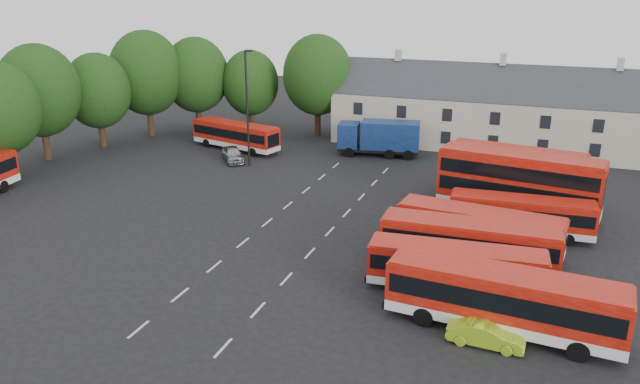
# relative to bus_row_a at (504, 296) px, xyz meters

# --- Properties ---
(ground) EXTENTS (140.00, 140.00, 0.00)m
(ground) POSITION_rel_bus_row_a_xyz_m (-17.81, 7.56, -2.02)
(ground) COLOR black
(ground) RESTS_ON ground
(lane_markings) EXTENTS (5.15, 33.80, 0.01)m
(lane_markings) POSITION_rel_bus_row_a_xyz_m (-15.31, 9.56, -2.01)
(lane_markings) COLOR beige
(lane_markings) RESTS_ON ground
(treeline) EXTENTS (29.92, 32.59, 12.01)m
(treeline) POSITION_rel_bus_row_a_xyz_m (-38.55, 26.92, 4.66)
(treeline) COLOR black
(treeline) RESTS_ON ground
(terrace_houses) EXTENTS (35.70, 7.13, 10.06)m
(terrace_houses) POSITION_rel_bus_row_a_xyz_m (-3.81, 37.56, 1.84)
(terrace_houses) COLOR beige
(terrace_houses) RESTS_ON ground
(bus_row_a) EXTENTS (12.07, 3.66, 3.36)m
(bus_row_a) POSITION_rel_bus_row_a_xyz_m (0.00, 0.00, 0.00)
(bus_row_a) COLOR silver
(bus_row_a) RESTS_ON ground
(bus_row_b) EXTENTS (10.24, 3.19, 2.85)m
(bus_row_b) POSITION_rel_bus_row_a_xyz_m (-2.93, 3.48, -0.31)
(bus_row_b) COLOR silver
(bus_row_b) RESTS_ON ground
(bus_row_c) EXTENTS (11.03, 2.87, 3.10)m
(bus_row_c) POSITION_rel_bus_row_a_xyz_m (-2.65, 6.96, -0.16)
(bus_row_c) COLOR silver
(bus_row_c) RESTS_ON ground
(bus_row_d) EXTENTS (10.96, 3.62, 3.04)m
(bus_row_d) POSITION_rel_bus_row_a_xyz_m (-2.32, 9.47, -0.19)
(bus_row_d) COLOR silver
(bus_row_d) RESTS_ON ground
(bus_row_e) EXTENTS (10.00, 2.85, 2.80)m
(bus_row_e) POSITION_rel_bus_row_a_xyz_m (0.11, 13.65, -0.34)
(bus_row_e) COLOR silver
(bus_row_e) RESTS_ON ground
(bus_dd_south) EXTENTS (12.29, 4.47, 4.93)m
(bus_dd_south) POSITION_rel_bus_row_a_xyz_m (-0.41, 17.68, 0.79)
(bus_dd_south) COLOR silver
(bus_dd_south) RESTS_ON ground
(bus_dd_north) EXTENTS (10.98, 4.14, 4.40)m
(bus_dd_north) POSITION_rel_bus_row_a_xyz_m (-0.85, 21.33, 0.48)
(bus_dd_north) COLOR silver
(bus_dd_north) RESTS_ON ground
(bus_north) EXTENTS (10.48, 4.76, 2.89)m
(bus_north) POSITION_rel_bus_row_a_xyz_m (-29.73, 27.49, -0.28)
(bus_north) COLOR silver
(bus_north) RESTS_ON ground
(box_truck) EXTENTS (8.55, 3.93, 3.60)m
(box_truck) POSITION_rel_bus_row_a_xyz_m (-14.75, 30.51, 0.00)
(box_truck) COLOR black
(box_truck) RESTS_ON ground
(silver_car) EXTENTS (4.04, 4.45, 1.47)m
(silver_car) POSITION_rel_bus_row_a_xyz_m (-28.00, 23.43, -1.29)
(silver_car) COLOR #9B9DA2
(silver_car) RESTS_ON ground
(lime_car) EXTENTS (3.87, 1.48, 1.26)m
(lime_car) POSITION_rel_bus_row_a_xyz_m (-0.60, -1.63, -1.39)
(lime_car) COLOR #A3D420
(lime_car) RESTS_ON ground
(lamppost) EXTENTS (0.76, 0.53, 11.15)m
(lamppost) POSITION_rel_bus_row_a_xyz_m (-25.64, 22.45, 3.93)
(lamppost) COLOR black
(lamppost) RESTS_ON ground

